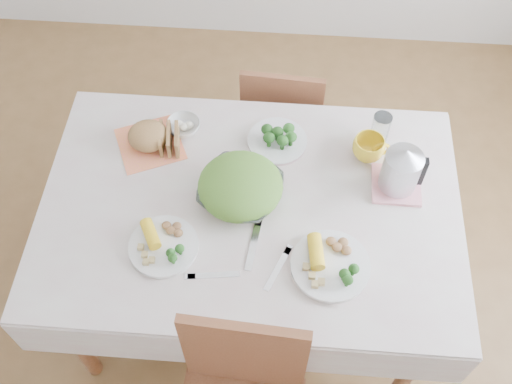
# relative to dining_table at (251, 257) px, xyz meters

# --- Properties ---
(floor) EXTENTS (3.60, 3.60, 0.00)m
(floor) POSITION_rel_dining_table_xyz_m (0.00, 0.00, -0.38)
(floor) COLOR brown
(floor) RESTS_ON ground
(dining_table) EXTENTS (1.40, 0.90, 0.75)m
(dining_table) POSITION_rel_dining_table_xyz_m (0.00, 0.00, 0.00)
(dining_table) COLOR brown
(dining_table) RESTS_ON floor
(tablecloth) EXTENTS (1.50, 1.00, 0.01)m
(tablecloth) POSITION_rel_dining_table_xyz_m (0.00, 0.00, 0.38)
(tablecloth) COLOR beige
(tablecloth) RESTS_ON dining_table
(chair_far) EXTENTS (0.39, 0.39, 0.82)m
(chair_far) POSITION_rel_dining_table_xyz_m (0.10, 0.76, 0.09)
(chair_far) COLOR brown
(chair_far) RESTS_ON floor
(salad_bowl) EXTENTS (0.36, 0.36, 0.07)m
(salad_bowl) POSITION_rel_dining_table_xyz_m (-0.04, 0.04, 0.42)
(salad_bowl) COLOR white
(salad_bowl) RESTS_ON tablecloth
(dinner_plate_left) EXTENTS (0.27, 0.27, 0.02)m
(dinner_plate_left) POSITION_rel_dining_table_xyz_m (-0.28, -0.19, 0.40)
(dinner_plate_left) COLOR white
(dinner_plate_left) RESTS_ON tablecloth
(dinner_plate_right) EXTENTS (0.32, 0.32, 0.02)m
(dinner_plate_right) POSITION_rel_dining_table_xyz_m (0.29, -0.23, 0.40)
(dinner_plate_right) COLOR white
(dinner_plate_right) RESTS_ON tablecloth
(broccoli_plate) EXTENTS (0.25, 0.25, 0.02)m
(broccoli_plate) POSITION_rel_dining_table_xyz_m (0.08, 0.29, 0.40)
(broccoli_plate) COLOR beige
(broccoli_plate) RESTS_ON tablecloth
(napkin) EXTENTS (0.31, 0.31, 0.00)m
(napkin) POSITION_rel_dining_table_xyz_m (-0.40, 0.25, 0.39)
(napkin) COLOR #FD8554
(napkin) RESTS_ON tablecloth
(bread_loaf) EXTENTS (0.16, 0.15, 0.09)m
(bread_loaf) POSITION_rel_dining_table_xyz_m (-0.40, 0.25, 0.45)
(bread_loaf) COLOR olive
(bread_loaf) RESTS_ON napkin
(fruit_bowl) EXTENTS (0.17, 0.17, 0.04)m
(fruit_bowl) POSITION_rel_dining_table_xyz_m (-0.28, 0.33, 0.41)
(fruit_bowl) COLOR white
(fruit_bowl) RESTS_ON tablecloth
(yellow_mug) EXTENTS (0.13, 0.13, 0.09)m
(yellow_mug) POSITION_rel_dining_table_xyz_m (0.42, 0.25, 0.43)
(yellow_mug) COLOR yellow
(yellow_mug) RESTS_ON tablecloth
(glass_tumbler) EXTENTS (0.08, 0.08, 0.13)m
(glass_tumbler) POSITION_rel_dining_table_xyz_m (0.46, 0.34, 0.45)
(glass_tumbler) COLOR white
(glass_tumbler) RESTS_ON tablecloth
(pink_tray) EXTENTS (0.18, 0.18, 0.01)m
(pink_tray) POSITION_rel_dining_table_xyz_m (0.52, 0.13, 0.40)
(pink_tray) COLOR pink
(pink_tray) RESTS_ON tablecloth
(electric_kettle) EXTENTS (0.15, 0.15, 0.19)m
(electric_kettle) POSITION_rel_dining_table_xyz_m (0.52, 0.13, 0.51)
(electric_kettle) COLOR #B2B5BA
(electric_kettle) RESTS_ON pink_tray
(fork_left) EXTENTS (0.05, 0.21, 0.00)m
(fork_left) POSITION_rel_dining_table_xyz_m (0.03, -0.15, 0.39)
(fork_left) COLOR silver
(fork_left) RESTS_ON tablecloth
(fork_right) EXTENTS (0.09, 0.17, 0.00)m
(fork_right) POSITION_rel_dining_table_xyz_m (0.11, -0.24, 0.39)
(fork_right) COLOR silver
(fork_right) RESTS_ON tablecloth
(knife) EXTENTS (0.17, 0.04, 0.00)m
(knife) POSITION_rel_dining_table_xyz_m (-0.10, -0.28, 0.39)
(knife) COLOR silver
(knife) RESTS_ON tablecloth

